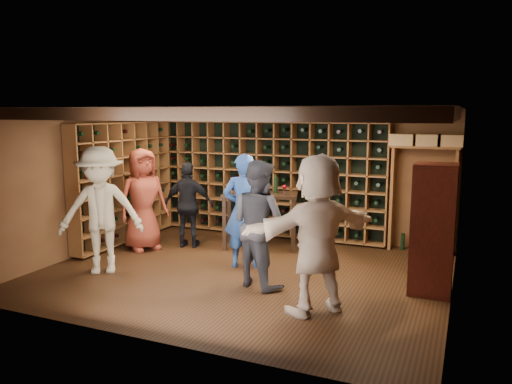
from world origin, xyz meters
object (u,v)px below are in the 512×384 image
at_px(guest_khaki, 101,210).
at_px(guest_beige, 317,234).
at_px(display_cabinet, 432,232).
at_px(man_grey_suit, 259,224).
at_px(man_blue_shirt, 244,211).
at_px(guest_woman_black, 189,205).
at_px(guest_red_floral, 143,200).
at_px(tasting_table, 260,200).

xyz_separation_m(guest_khaki, guest_beige, (3.47, -0.21, 0.02)).
height_order(display_cabinet, man_grey_suit, man_grey_suit).
bearing_deg(man_blue_shirt, guest_woman_black, -48.31).
height_order(guest_red_floral, tasting_table, guest_red_floral).
bearing_deg(display_cabinet, guest_woman_black, 169.66).
distance_m(man_blue_shirt, guest_khaki, 2.19).
xyz_separation_m(guest_woman_black, tasting_table, (1.20, 0.48, 0.09)).
xyz_separation_m(display_cabinet, guest_woman_black, (-4.24, 0.77, -0.08)).
relative_size(man_blue_shirt, guest_khaki, 0.94).
bearing_deg(guest_khaki, guest_beige, -36.57).
relative_size(man_grey_suit, guest_beige, 0.91).
bearing_deg(guest_red_floral, display_cabinet, -63.49).
bearing_deg(guest_beige, tasting_table, -102.04).
bearing_deg(guest_khaki, man_blue_shirt, -2.62).
distance_m(display_cabinet, guest_woman_black, 4.31).
bearing_deg(guest_khaki, guest_red_floral, 64.64).
bearing_deg(guest_woman_black, guest_red_floral, 21.52).
bearing_deg(man_grey_suit, man_blue_shirt, -30.20).
bearing_deg(display_cabinet, guest_beige, -135.52).
bearing_deg(guest_khaki, tasting_table, 20.37).
bearing_deg(guest_beige, man_blue_shirt, -87.87).
bearing_deg(man_blue_shirt, guest_red_floral, -28.53).
relative_size(guest_red_floral, guest_woman_black, 1.17).
height_order(man_blue_shirt, guest_khaki, guest_khaki).
height_order(guest_red_floral, guest_woman_black, guest_red_floral).
bearing_deg(guest_red_floral, man_blue_shirt, -65.56).
relative_size(guest_woman_black, guest_beige, 0.79).
bearing_deg(display_cabinet, tasting_table, 157.54).
bearing_deg(guest_beige, guest_woman_black, -81.59).
distance_m(guest_red_floral, guest_beige, 3.95).
distance_m(man_grey_suit, guest_khaki, 2.47).
distance_m(guest_red_floral, guest_woman_black, 0.81).
bearing_deg(guest_khaki, man_grey_suit, -23.81).
distance_m(man_grey_suit, tasting_table, 2.02).
distance_m(display_cabinet, guest_red_floral, 4.90).
xyz_separation_m(display_cabinet, man_blue_shirt, (-2.82, 0.10, 0.05)).
height_order(guest_khaki, tasting_table, guest_khaki).
bearing_deg(tasting_table, guest_beige, -70.63).
bearing_deg(man_blue_shirt, tasting_table, -102.43).
xyz_separation_m(guest_red_floral, guest_khaki, (0.18, -1.32, 0.06)).
xyz_separation_m(guest_woman_black, guest_khaki, (-0.47, -1.79, 0.19)).
xyz_separation_m(man_grey_suit, guest_beige, (1.03, -0.61, 0.09)).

